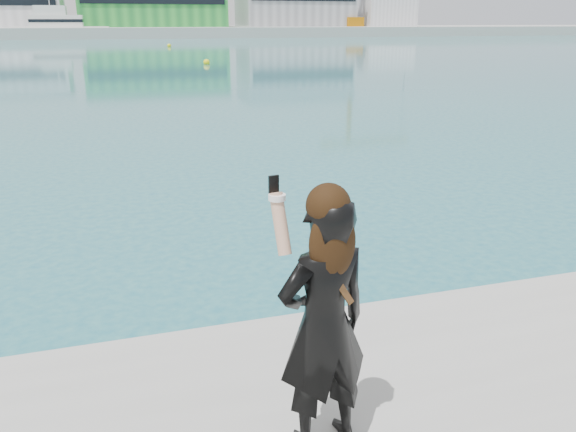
% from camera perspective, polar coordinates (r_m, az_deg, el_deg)
% --- Properties ---
extents(far_quay, '(320.00, 40.00, 2.00)m').
position_cam_1_polar(far_quay, '(133.17, -17.12, 17.46)').
color(far_quay, '#9E9E99').
rests_on(far_quay, ground).
extents(warehouse_green, '(30.60, 16.36, 10.50)m').
position_cam_1_polar(warehouse_green, '(131.49, -13.69, 20.48)').
color(warehouse_green, '#208333').
rests_on(warehouse_green, far_quay).
extents(ancillary_shed, '(12.00, 10.00, 6.00)m').
position_cam_1_polar(ancillary_shed, '(143.69, 9.84, 19.67)').
color(ancillary_shed, silver).
rests_on(ancillary_shed, far_quay).
extents(flagpole_right, '(1.28, 0.16, 8.00)m').
position_cam_1_polar(flagpole_right, '(126.31, -6.63, 20.60)').
color(flagpole_right, silver).
rests_on(flagpole_right, far_quay).
extents(motor_yacht, '(16.73, 5.03, 7.76)m').
position_cam_1_polar(motor_yacht, '(119.21, -22.14, 17.39)').
color(motor_yacht, silver).
rests_on(motor_yacht, ground).
extents(buoy_near, '(0.50, 0.50, 0.50)m').
position_cam_1_polar(buoy_near, '(78.08, -11.98, 16.46)').
color(buoy_near, yellow).
rests_on(buoy_near, ground).
extents(buoy_extra, '(0.50, 0.50, 0.50)m').
position_cam_1_polar(buoy_extra, '(45.89, -8.27, 15.00)').
color(buoy_extra, yellow).
rests_on(buoy_extra, ground).
extents(woman, '(0.62, 0.46, 1.65)m').
position_cam_1_polar(woman, '(3.22, 3.66, -10.36)').
color(woman, black).
rests_on(woman, near_quay).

